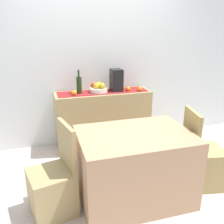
{
  "coord_description": "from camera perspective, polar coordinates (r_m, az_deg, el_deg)",
  "views": [
    {
      "loc": [
        -0.8,
        -2.46,
        1.75
      ],
      "look_at": [
        0.03,
        0.39,
        0.72
      ],
      "focal_mm": 40.04,
      "sensor_mm": 36.0,
      "label": 1
    }
  ],
  "objects": [
    {
      "name": "orange_loose_end",
      "position": [
        3.65,
        6.35,
        5.27
      ],
      "size": [
        0.07,
        0.07,
        0.07
      ],
      "primitive_type": "sphere",
      "color": "orange",
      "rests_on": "sideboard_console"
    },
    {
      "name": "table_runner",
      "position": [
        3.6,
        -2.09,
        4.65
      ],
      "size": [
        1.29,
        0.32,
        0.01
      ],
      "primitive_type": "cube",
      "color": "maroon",
      "rests_on": "sideboard_console"
    },
    {
      "name": "orange_loose_near_bowl",
      "position": [
        3.63,
        3.72,
        5.27
      ],
      "size": [
        0.07,
        0.07,
        0.07
      ],
      "primitive_type": "sphere",
      "color": "orange",
      "rests_on": "sideboard_console"
    },
    {
      "name": "apple_left",
      "position": [
        3.5,
        -2.22,
        5.95
      ],
      "size": [
        0.08,
        0.08,
        0.08
      ],
      "primitive_type": "sphere",
      "color": "gold",
      "rests_on": "fruit_bowl"
    },
    {
      "name": "apple_front",
      "position": [
        3.64,
        -2.99,
        6.39
      ],
      "size": [
        0.07,
        0.07,
        0.07
      ],
      "primitive_type": "sphere",
      "color": "gold",
      "rests_on": "fruit_bowl"
    },
    {
      "name": "room_wall_rear",
      "position": [
        3.75,
        -3.91,
        13.01
      ],
      "size": [
        6.4,
        0.06,
        2.7
      ],
      "primitive_type": "cube",
      "color": "silver",
      "rests_on": "ground"
    },
    {
      "name": "wine_bottle",
      "position": [
        3.5,
        -7.52,
        6.18
      ],
      "size": [
        0.07,
        0.07,
        0.33
      ],
      "color": "#1C3316",
      "rests_on": "sideboard_console"
    },
    {
      "name": "dining_table",
      "position": [
        2.65,
        5.09,
        -12.25
      ],
      "size": [
        1.12,
        0.8,
        0.74
      ],
      "primitive_type": "cube",
      "color": "tan",
      "rests_on": "ground"
    },
    {
      "name": "sideboard_console",
      "position": [
        3.73,
        -2.01,
        -1.7
      ],
      "size": [
        1.37,
        0.42,
        0.85
      ],
      "primitive_type": "cube",
      "color": "tan",
      "rests_on": "ground"
    },
    {
      "name": "chair_by_corner",
      "position": [
        3.07,
        19.82,
        -10.97
      ],
      "size": [
        0.47,
        0.47,
        0.9
      ],
      "color": "tan",
      "rests_on": "ground"
    },
    {
      "name": "coffee_maker",
      "position": [
        3.61,
        1.0,
        7.27
      ],
      "size": [
        0.16,
        0.18,
        0.32
      ],
      "primitive_type": "cube",
      "color": "black",
      "rests_on": "sideboard_console"
    },
    {
      "name": "apple_right",
      "position": [
        3.52,
        -3.57,
        6.01
      ],
      "size": [
        0.08,
        0.08,
        0.08
      ],
      "primitive_type": "sphere",
      "color": "gold",
      "rests_on": "fruit_bowl"
    },
    {
      "name": "chair_near_window",
      "position": [
        2.57,
        -13.24,
        -16.61
      ],
      "size": [
        0.48,
        0.48,
        0.9
      ],
      "color": "tan",
      "rests_on": "ground"
    },
    {
      "name": "ground_plane",
      "position": [
        3.13,
        1.52,
        -15.08
      ],
      "size": [
        6.4,
        6.4,
        0.02
      ],
      "primitive_type": "cube",
      "color": "beige",
      "rests_on": "ground"
    },
    {
      "name": "fruit_bowl",
      "position": [
        3.57,
        -3.06,
        5.09
      ],
      "size": [
        0.26,
        0.26,
        0.06
      ],
      "primitive_type": "cylinder",
      "color": "white",
      "rests_on": "table_runner"
    },
    {
      "name": "apple_upper",
      "position": [
        3.57,
        -2.66,
        6.13
      ],
      "size": [
        0.07,
        0.07,
        0.07
      ],
      "primitive_type": "sphere",
      "color": "olive",
      "rests_on": "fruit_bowl"
    },
    {
      "name": "orange_loose_far",
      "position": [
        3.44,
        -8.63,
        4.34
      ],
      "size": [
        0.07,
        0.07,
        0.07
      ],
      "primitive_type": "sphere",
      "color": "orange",
      "rests_on": "sideboard_console"
    },
    {
      "name": "apple_center",
      "position": [
        3.6,
        -4.37,
        6.18
      ],
      "size": [
        0.07,
        0.07,
        0.07
      ],
      "primitive_type": "sphere",
      "color": "red",
      "rests_on": "fruit_bowl"
    }
  ]
}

